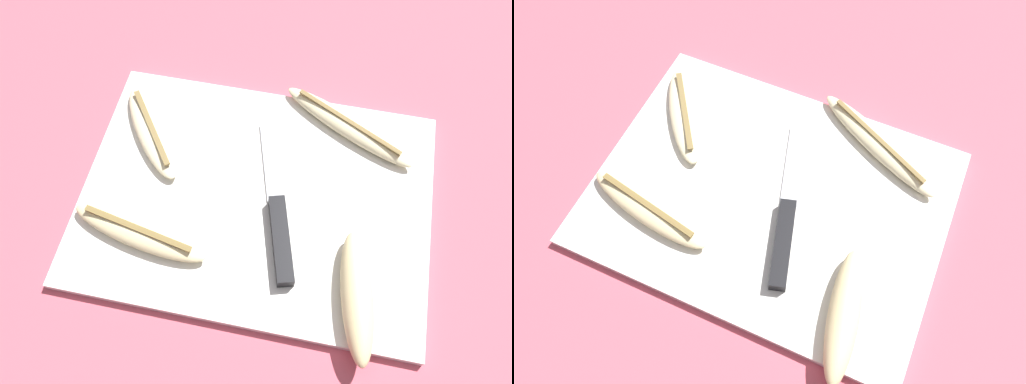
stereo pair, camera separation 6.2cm
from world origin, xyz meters
TOP-DOWN VIEW (x-y plane):
  - ground_plane at (0.00, 0.00)m, footprint 4.00×4.00m
  - cutting_board at (0.00, 0.00)m, footprint 0.43×0.33m
  - knife at (0.04, -0.04)m, footprint 0.08×0.22m
  - banana_cream_curved at (0.10, 0.12)m, footprint 0.19×0.12m
  - banana_pale_long at (-0.15, 0.06)m, footprint 0.13×0.15m
  - banana_ripe_center at (0.14, -0.11)m, footprint 0.06×0.16m
  - banana_soft_right at (-0.13, -0.08)m, footprint 0.18×0.07m

SIDE VIEW (x-z plane):
  - ground_plane at x=0.00m, z-range 0.00..0.00m
  - cutting_board at x=0.00m, z-range 0.00..0.01m
  - knife at x=0.04m, z-range 0.01..0.03m
  - banana_pale_long at x=-0.15m, z-range 0.01..0.03m
  - banana_cream_curved at x=0.10m, z-range 0.01..0.03m
  - banana_soft_right at x=-0.13m, z-range 0.01..0.03m
  - banana_ripe_center at x=0.14m, z-range 0.01..0.05m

